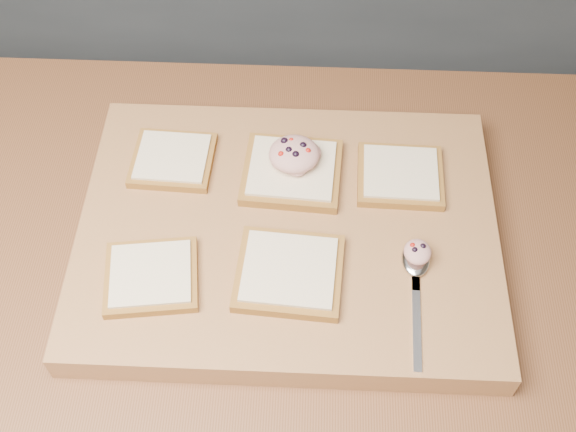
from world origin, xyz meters
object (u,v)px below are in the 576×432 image
(cutting_board, at_px, (288,233))
(tuna_salad_dollop, at_px, (294,154))
(spoon, at_px, (416,268))
(bread_far_center, at_px, (292,172))

(cutting_board, bearing_deg, tuna_salad_dollop, 87.22)
(cutting_board, height_order, spoon, spoon)
(spoon, bearing_deg, cutting_board, 158.40)
(bread_far_center, height_order, spoon, bread_far_center)
(bread_far_center, bearing_deg, cutting_board, -91.21)
(cutting_board, relative_size, spoon, 3.06)
(bread_far_center, relative_size, tuna_salad_dollop, 2.02)
(bread_far_center, relative_size, spoon, 0.78)
(cutting_board, distance_m, bread_far_center, 0.09)
(tuna_salad_dollop, bearing_deg, bread_far_center, -105.55)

